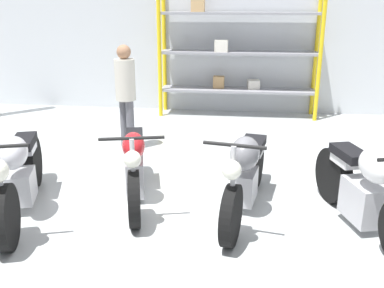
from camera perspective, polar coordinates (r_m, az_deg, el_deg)
name	(u,v)px	position (r m, az deg, el deg)	size (l,w,h in m)	color
ground_plane	(188,212)	(4.99, -0.56, -9.10)	(30.00, 30.00, 0.00)	#B2B7B7
back_wall	(218,27)	(9.38, 3.46, 15.29)	(30.00, 0.08, 3.60)	silver
shelving_rack	(236,52)	(9.04, 5.87, 12.07)	(3.28, 0.63, 2.58)	yellow
motorcycle_silver	(19,175)	(5.17, -22.12, -3.79)	(0.89, 2.15, 1.05)	black
motorcycle_red	(135,166)	(5.22, -7.66, -2.87)	(0.77, 1.98, 0.99)	black
motorcycle_grey	(246,172)	(4.88, 7.19, -3.78)	(0.68, 2.15, 1.04)	black
motorcycle_white	(366,190)	(4.81, 22.22, -5.72)	(0.89, 2.02, 1.06)	black
person_browsing	(126,89)	(6.92, -8.85, 7.25)	(0.45, 0.45, 1.69)	#595960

